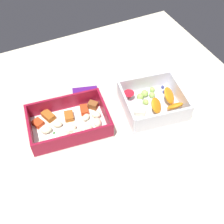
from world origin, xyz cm
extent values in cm
cube|color=beige|center=(0.00, 0.00, 1.00)|extent=(80.00, 80.00, 2.00)
cube|color=white|center=(-12.22, 1.68, 2.30)|extent=(20.97, 15.33, 0.60)
cube|color=maroon|center=(-21.61, 2.84, 4.83)|extent=(2.19, 13.01, 4.46)
cube|color=maroon|center=(-2.83, 0.52, 4.83)|extent=(2.19, 13.01, 4.46)
cube|color=maroon|center=(-11.46, 7.85, 4.83)|extent=(18.26, 2.84, 4.46)
cube|color=maroon|center=(-12.98, -4.49, 4.83)|extent=(18.26, 2.84, 4.46)
ellipsoid|color=beige|center=(-14.87, 2.78, 3.45)|extent=(2.86, 2.41, 1.22)
ellipsoid|color=beige|center=(-8.26, -1.49, 3.38)|extent=(2.36, 1.76, 1.12)
ellipsoid|color=beige|center=(-7.54, 1.84, 3.43)|extent=(2.89, 2.82, 1.19)
ellipsoid|color=beige|center=(-11.25, -1.73, 3.51)|extent=(2.99, 2.47, 1.29)
ellipsoid|color=beige|center=(-17.93, 2.08, 3.55)|extent=(2.74, 1.95, 1.35)
ellipsoid|color=beige|center=(-4.91, 1.63, 3.55)|extent=(3.24, 3.26, 1.35)
ellipsoid|color=beige|center=(-14.38, -1.27, 3.57)|extent=(3.06, 2.38, 1.39)
ellipsoid|color=beige|center=(-20.22, -1.39, 3.49)|extent=(2.34, 2.90, 1.27)
ellipsoid|color=beige|center=(-11.92, 0.41, 3.42)|extent=(2.84, 2.54, 1.17)
ellipsoid|color=beige|center=(-5.62, -0.97, 3.60)|extent=(2.77, 3.34, 1.43)
ellipsoid|color=beige|center=(-17.83, -1.88, 3.41)|extent=(2.66, 2.81, 1.15)
cube|color=#AD5B1E|center=(-16.19, 6.48, 3.36)|extent=(3.20, 4.01, 1.52)
cube|color=#AD5B1E|center=(-11.38, 4.15, 3.28)|extent=(2.79, 3.30, 1.37)
cube|color=red|center=(-7.03, 4.47, 3.29)|extent=(2.57, 3.43, 1.39)
cube|color=red|center=(-19.25, 5.44, 3.20)|extent=(3.08, 3.21, 1.19)
cube|color=brown|center=(-4.32, 4.90, 3.48)|extent=(3.02, 3.05, 1.76)
cube|color=#387A33|center=(-8.51, -1.45, 2.70)|extent=(0.60, 0.40, 0.20)
cube|color=#387A33|center=(-16.44, 1.09, 2.70)|extent=(0.60, 0.40, 0.20)
cube|color=#387A33|center=(-17.25, -1.12, 2.70)|extent=(0.60, 0.40, 0.20)
cube|color=white|center=(10.29, -1.39, 2.30)|extent=(17.78, 16.68, 0.60)
cube|color=white|center=(2.86, -0.17, 4.93)|extent=(2.91, 14.24, 4.66)
cube|color=white|center=(17.73, -2.60, 4.93)|extent=(2.91, 14.24, 4.66)
cube|color=white|center=(11.40, 5.39, 4.93)|extent=(14.38, 2.93, 4.66)
cube|color=white|center=(9.18, -8.16, 4.93)|extent=(14.38, 2.93, 4.66)
ellipsoid|color=orange|center=(14.99, -1.87, 5.00)|extent=(6.14, 6.25, 4.60)
ellipsoid|color=orange|center=(14.42, -5.57, 4.80)|extent=(4.32, 3.86, 4.20)
ellipsoid|color=orange|center=(10.10, -3.35, 4.82)|extent=(5.59, 5.60, 4.24)
cube|color=#F4EACC|center=(5.66, -2.43, 3.51)|extent=(3.78, 3.56, 1.82)
cube|color=#F4EACC|center=(6.71, 0.28, 3.40)|extent=(3.09, 3.33, 1.61)
sphere|color=#9ECC60|center=(11.83, 1.50, 3.43)|extent=(1.67, 1.67, 1.67)
sphere|color=#9ECC60|center=(13.00, 3.33, 3.36)|extent=(1.52, 1.52, 1.52)
sphere|color=#9ECC60|center=(10.23, 2.73, 3.60)|extent=(2.00, 2.00, 2.00)
sphere|color=#9ECC60|center=(8.49, 2.18, 3.55)|extent=(1.91, 1.91, 1.91)
sphere|color=#9ECC60|center=(9.01, 0.00, 3.37)|extent=(1.53, 1.53, 1.53)
cone|color=red|center=(5.71, 3.58, 3.77)|extent=(2.93, 2.93, 2.34)
sphere|color=navy|center=(16.37, 3.18, 3.06)|extent=(0.93, 0.93, 0.93)
sphere|color=navy|center=(15.70, 1.39, 3.08)|extent=(0.95, 0.95, 0.95)
sphere|color=navy|center=(16.79, 1.25, 3.12)|extent=(1.04, 1.04, 1.04)
cube|color=#51197A|center=(-4.03, 11.48, 2.60)|extent=(7.39, 4.26, 1.20)
camera|label=1|loc=(-21.07, -42.56, 59.00)|focal=45.08mm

